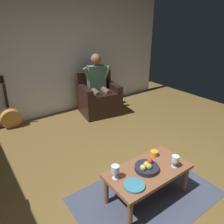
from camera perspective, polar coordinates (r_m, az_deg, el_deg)
ground_plane at (r=2.93m, az=10.50°, el=-19.53°), size 7.13×7.13×0.00m
wall_back at (r=4.75m, az=-15.85°, el=14.08°), size 5.75×0.06×2.52m
rug at (r=2.84m, az=8.99°, el=-21.07°), size 1.69×1.12×0.01m
armchair at (r=4.81m, az=-3.52°, el=3.51°), size 0.90×0.85×0.90m
person_seated at (r=4.68m, az=-3.61°, el=7.82°), size 0.65×0.59×1.30m
coffee_table at (r=2.61m, az=9.48°, el=-15.82°), size 0.99×0.52×0.40m
guitar at (r=4.59m, az=-25.21°, el=-1.17°), size 0.39×0.24×1.02m
wine_glass_near at (r=2.36m, az=0.89°, el=-15.02°), size 0.09×0.09×0.16m
wine_glass_far at (r=2.62m, az=16.39°, el=-11.95°), size 0.09×0.09×0.14m
fruit_bowl at (r=2.54m, az=9.20°, el=-14.20°), size 0.27×0.27×0.11m
decorative_dish at (r=2.34m, az=5.93°, el=-18.74°), size 0.22×0.22×0.02m
candle_jar at (r=2.79m, az=11.07°, el=-10.68°), size 0.10×0.10×0.06m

